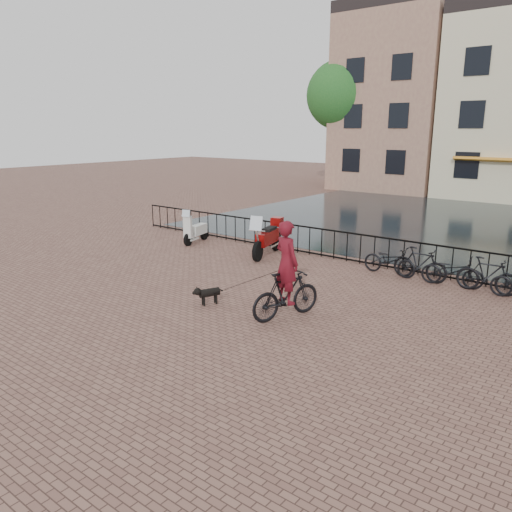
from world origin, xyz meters
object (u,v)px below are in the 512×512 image
Objects in this scene: cyclist at (286,276)px; scooter at (196,225)px; dog at (209,295)px; motorcycle at (267,233)px.

cyclist is 8.68m from scooter.
motorcycle is (-1.89, 4.99, 0.55)m from dog.
motorcycle is 3.48m from scooter.
dog is 0.49× the size of scooter.
cyclist is 2.27m from dog.
cyclist is 1.19× the size of motorcycle.
motorcycle reaches higher than scooter.
motorcycle is at bearing -12.15° from scooter.
cyclist reaches higher than dog.
dog is (-2.08, -0.46, -0.79)m from cyclist.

